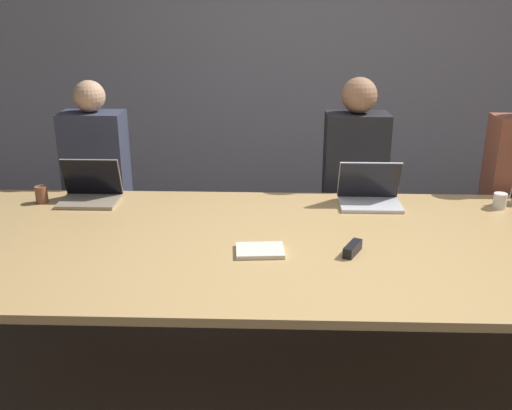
% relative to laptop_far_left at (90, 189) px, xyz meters
% --- Properties ---
extents(ground_plane, '(24.00, 24.00, 0.00)m').
position_rel_laptop_far_left_xyz_m(ground_plane, '(1.41, -0.55, -0.85)').
color(ground_plane, brown).
extents(curtain_wall, '(12.00, 0.06, 2.80)m').
position_rel_laptop_far_left_xyz_m(curtain_wall, '(1.41, 1.84, 0.55)').
color(curtain_wall, '#9999A3').
rests_on(curtain_wall, ground_plane).
extents(conference_table, '(4.58, 1.49, 0.78)m').
position_rel_laptop_far_left_xyz_m(conference_table, '(1.41, -0.55, -0.12)').
color(conference_table, tan).
rests_on(conference_table, ground_plane).
extents(laptop_far_left, '(0.34, 0.25, 0.25)m').
position_rel_laptop_far_left_xyz_m(laptop_far_left, '(0.00, 0.00, 0.00)').
color(laptop_far_left, gray).
rests_on(laptop_far_left, conference_table).
extents(person_far_left, '(0.40, 0.24, 1.43)m').
position_rel_laptop_far_left_xyz_m(person_far_left, '(-0.09, 0.42, -0.16)').
color(person_far_left, '#2D2D38').
rests_on(person_far_left, ground_plane).
extents(cup_far_left, '(0.07, 0.07, 0.10)m').
position_rel_laptop_far_left_xyz_m(cup_far_left, '(-0.28, -0.04, -0.02)').
color(cup_far_left, brown).
rests_on(cup_far_left, conference_table).
extents(cup_far_right, '(0.07, 0.07, 0.09)m').
position_rel_laptop_far_left_xyz_m(cup_far_right, '(2.37, -0.04, -0.03)').
color(cup_far_right, white).
rests_on(cup_far_right, conference_table).
extents(laptop_far_center, '(0.36, 0.25, 0.25)m').
position_rel_laptop_far_left_xyz_m(laptop_far_center, '(1.64, -0.00, 0.00)').
color(laptop_far_center, silver).
rests_on(laptop_far_center, conference_table).
extents(person_far_center, '(0.40, 0.24, 1.45)m').
position_rel_laptop_far_left_xyz_m(person_far_center, '(1.61, 0.44, -0.14)').
color(person_far_center, '#2D2D38').
rests_on(person_far_center, ground_plane).
extents(stapler, '(0.11, 0.15, 0.05)m').
position_rel_laptop_far_left_xyz_m(stapler, '(1.46, -0.70, -0.05)').
color(stapler, black).
rests_on(stapler, conference_table).
extents(notebook, '(0.24, 0.18, 0.02)m').
position_rel_laptop_far_left_xyz_m(notebook, '(1.02, -0.70, -0.06)').
color(notebook, silver).
rests_on(notebook, conference_table).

